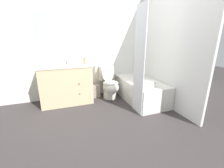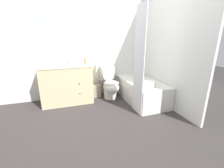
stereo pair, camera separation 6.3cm
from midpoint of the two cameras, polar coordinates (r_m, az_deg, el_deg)
The scene contains 13 objects.
ground_plane at distance 2.65m, azimuth 2.81°, elevation -15.67°, with size 14.00×14.00×0.00m, color #383333.
wall_back at distance 3.80m, azimuth -6.36°, elevation 14.29°, with size 8.00×0.06×2.50m.
wall_right at distance 3.59m, azimuth 18.50°, elevation 13.34°, with size 0.05×2.62×2.50m.
vanity_cabinet at distance 3.54m, azimuth -16.30°, elevation 0.13°, with size 1.11×0.61×0.87m.
sink_faucet at distance 3.62m, azimuth -17.08°, elevation 7.98°, with size 0.14×0.12×0.12m.
toilet at distance 3.68m, azimuth -0.32°, elevation -0.21°, with size 0.37×0.67×0.86m.
bathtub at distance 3.63m, azimuth 11.30°, elevation -2.33°, with size 0.72×1.47×0.48m.
shower_curtain at distance 2.82m, azimuth 10.93°, elevation 7.95°, with size 0.01×0.37×1.99m.
wastebasket at distance 3.81m, azimuth -5.76°, elevation -2.50°, with size 0.23×0.19×0.32m.
tissue_box at distance 3.55m, azimuth -14.94°, elevation 8.17°, with size 0.13×0.14×0.11m.
soap_dispenser at distance 3.45m, azimuth -9.66°, elevation 8.76°, with size 0.07×0.07×0.17m.
hand_towel_folded at distance 3.25m, azimuth -24.09°, elevation 6.33°, with size 0.21×0.12×0.08m.
bath_towel_folded at distance 3.10m, azimuth 13.07°, elevation -0.15°, with size 0.33×0.22×0.11m.
Camera 2 is at (-0.80, -2.08, 1.44)m, focal length 24.00 mm.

